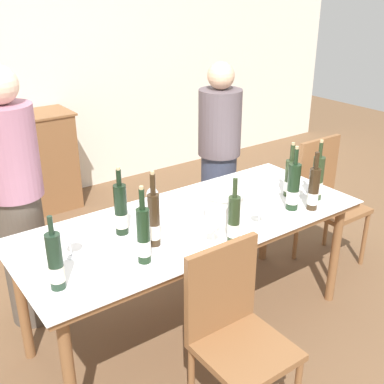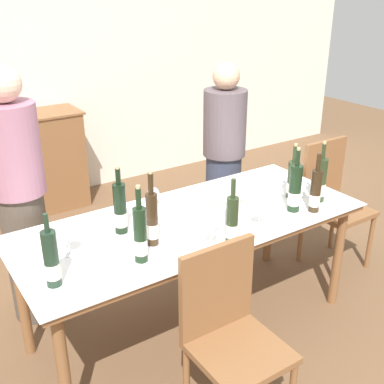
% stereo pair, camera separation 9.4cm
% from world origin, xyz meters
% --- Properties ---
extents(ground_plane, '(12.00, 12.00, 0.00)m').
position_xyz_m(ground_plane, '(0.00, 0.00, 0.00)').
color(ground_plane, brown).
extents(back_wall, '(8.00, 0.10, 2.80)m').
position_xyz_m(back_wall, '(0.00, 2.60, 1.40)').
color(back_wall, silver).
rests_on(back_wall, ground_plane).
extents(dining_table, '(2.10, 0.87, 0.77)m').
position_xyz_m(dining_table, '(0.00, 0.00, 0.70)').
color(dining_table, brown).
rests_on(dining_table, ground_plane).
extents(ice_bucket, '(0.23, 0.23, 0.20)m').
position_xyz_m(ice_bucket, '(0.12, -0.15, 0.88)').
color(ice_bucket, white).
rests_on(ice_bucket, dining_table).
extents(wine_bottle_0, '(0.07, 0.07, 0.37)m').
position_xyz_m(wine_bottle_0, '(-0.90, -0.20, 0.90)').
color(wine_bottle_0, '#1E3323').
rests_on(wine_bottle_0, dining_table).
extents(wine_bottle_1, '(0.07, 0.07, 0.37)m').
position_xyz_m(wine_bottle_1, '(0.69, -0.32, 0.90)').
color(wine_bottle_1, '#332314').
rests_on(wine_bottle_1, dining_table).
extents(wine_bottle_2, '(0.06, 0.06, 0.42)m').
position_xyz_m(wine_bottle_2, '(-0.33, -0.12, 0.92)').
color(wine_bottle_2, '#332314').
rests_on(wine_bottle_2, dining_table).
extents(wine_bottle_3, '(0.07, 0.07, 0.40)m').
position_xyz_m(wine_bottle_3, '(-0.41, 0.10, 0.91)').
color(wine_bottle_3, black).
rests_on(wine_bottle_3, dining_table).
extents(wine_bottle_4, '(0.07, 0.07, 0.41)m').
position_xyz_m(wine_bottle_4, '(-0.46, -0.23, 0.92)').
color(wine_bottle_4, black).
rests_on(wine_bottle_4, dining_table).
extents(wine_bottle_5, '(0.07, 0.07, 0.40)m').
position_xyz_m(wine_bottle_5, '(0.83, -0.22, 0.91)').
color(wine_bottle_5, '#28381E').
rests_on(wine_bottle_5, dining_table).
extents(wine_bottle_6, '(0.08, 0.08, 0.41)m').
position_xyz_m(wine_bottle_6, '(0.59, -0.24, 0.91)').
color(wine_bottle_6, black).
rests_on(wine_bottle_6, dining_table).
extents(wine_bottle_7, '(0.07, 0.07, 0.37)m').
position_xyz_m(wine_bottle_7, '(0.03, -0.34, 0.90)').
color(wine_bottle_7, '#28381E').
rests_on(wine_bottle_7, dining_table).
extents(wine_bottle_8, '(0.08, 0.08, 0.36)m').
position_xyz_m(wine_bottle_8, '(0.73, -0.09, 0.89)').
color(wine_bottle_8, '#28381E').
rests_on(wine_bottle_8, dining_table).
extents(wine_glass_0, '(0.07, 0.07, 0.13)m').
position_xyz_m(wine_glass_0, '(-0.10, 0.29, 0.86)').
color(wine_glass_0, white).
rests_on(wine_glass_0, dining_table).
extents(wine_glass_1, '(0.07, 0.07, 0.15)m').
position_xyz_m(wine_glass_1, '(0.27, -0.28, 0.88)').
color(wine_glass_1, white).
rests_on(wine_glass_1, dining_table).
extents(wine_glass_2, '(0.08, 0.08, 0.15)m').
position_xyz_m(wine_glass_2, '(-0.08, -0.30, 0.88)').
color(wine_glass_2, white).
rests_on(wine_glass_2, dining_table).
extents(wine_glass_3, '(0.08, 0.08, 0.16)m').
position_xyz_m(wine_glass_3, '(-0.74, 0.03, 0.89)').
color(wine_glass_3, white).
rests_on(wine_glass_3, dining_table).
extents(chair_right_end, '(0.42, 0.42, 0.98)m').
position_xyz_m(chair_right_end, '(1.34, 0.09, 0.56)').
color(chair_right_end, brown).
rests_on(chair_right_end, ground_plane).
extents(chair_near_front, '(0.42, 0.42, 0.94)m').
position_xyz_m(chair_near_front, '(-0.23, -0.66, 0.54)').
color(chair_near_front, brown).
rests_on(chair_near_front, ground_plane).
extents(person_host, '(0.33, 0.33, 1.66)m').
position_xyz_m(person_host, '(-0.80, 0.70, 0.83)').
color(person_host, '#51473D').
rests_on(person_host, ground_plane).
extents(person_guest_left, '(0.33, 0.33, 1.54)m').
position_xyz_m(person_guest_left, '(0.78, 0.71, 0.77)').
color(person_guest_left, '#383F56').
rests_on(person_guest_left, ground_plane).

